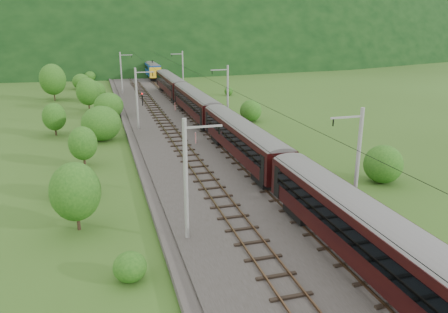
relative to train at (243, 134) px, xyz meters
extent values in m
plane|color=#314E18|center=(-2.40, -14.03, -3.29)|extent=(600.00, 600.00, 0.00)
cube|color=#38332D|center=(-2.40, -4.03, -3.14)|extent=(14.00, 220.00, 0.30)
cube|color=brown|center=(-5.52, -4.03, -2.79)|extent=(0.08, 220.00, 0.15)
cube|color=brown|center=(-4.08, -4.03, -2.79)|extent=(0.08, 220.00, 0.15)
cube|color=black|center=(-4.80, -4.03, -2.93)|extent=(2.40, 220.00, 0.12)
cube|color=brown|center=(-0.72, -4.03, -2.79)|extent=(0.08, 220.00, 0.15)
cube|color=brown|center=(0.72, -4.03, -2.79)|extent=(0.08, 220.00, 0.15)
cube|color=black|center=(0.00, -4.03, -2.93)|extent=(2.40, 220.00, 0.12)
cylinder|color=gray|center=(-8.60, -14.03, 1.01)|extent=(0.28, 0.28, 8.00)
cube|color=gray|center=(-7.40, -14.03, 4.41)|extent=(2.40, 0.12, 0.12)
cylinder|color=black|center=(-6.40, -14.03, 4.11)|extent=(0.10, 0.10, 0.50)
cylinder|color=gray|center=(-8.60, 17.97, 1.01)|extent=(0.28, 0.28, 8.00)
cube|color=gray|center=(-7.40, 17.97, 4.41)|extent=(2.40, 0.12, 0.12)
cylinder|color=black|center=(-6.40, 17.97, 4.11)|extent=(0.10, 0.10, 0.50)
cylinder|color=gray|center=(-8.60, 49.97, 1.01)|extent=(0.28, 0.28, 8.00)
cube|color=gray|center=(-7.40, 49.97, 4.41)|extent=(2.40, 0.12, 0.12)
cylinder|color=black|center=(-6.40, 49.97, 4.11)|extent=(0.10, 0.10, 0.50)
cylinder|color=gray|center=(-8.60, 81.97, 1.01)|extent=(0.28, 0.28, 8.00)
cube|color=gray|center=(-7.40, 81.97, 4.41)|extent=(2.40, 0.12, 0.12)
cylinder|color=black|center=(-6.40, 81.97, 4.11)|extent=(0.10, 0.10, 0.50)
cylinder|color=gray|center=(-8.60, 113.97, 1.01)|extent=(0.28, 0.28, 8.00)
cube|color=gray|center=(-7.40, 113.97, 4.41)|extent=(2.40, 0.12, 0.12)
cylinder|color=black|center=(-6.40, 113.97, 4.11)|extent=(0.10, 0.10, 0.50)
cylinder|color=gray|center=(3.80, -14.03, 1.01)|extent=(0.28, 0.28, 8.00)
cube|color=gray|center=(2.60, -14.03, 4.41)|extent=(2.40, 0.12, 0.12)
cylinder|color=black|center=(1.60, -14.03, 4.11)|extent=(0.10, 0.10, 0.50)
cylinder|color=gray|center=(3.80, 17.97, 1.01)|extent=(0.28, 0.28, 8.00)
cube|color=gray|center=(2.60, 17.97, 4.41)|extent=(2.40, 0.12, 0.12)
cylinder|color=black|center=(1.60, 17.97, 4.11)|extent=(0.10, 0.10, 0.50)
cylinder|color=gray|center=(3.80, 49.97, 1.01)|extent=(0.28, 0.28, 8.00)
cube|color=gray|center=(2.60, 49.97, 4.41)|extent=(2.40, 0.12, 0.12)
cylinder|color=black|center=(1.60, 49.97, 4.11)|extent=(0.10, 0.10, 0.50)
cylinder|color=gray|center=(3.80, 81.97, 1.01)|extent=(0.28, 0.28, 8.00)
cube|color=gray|center=(2.60, 81.97, 4.41)|extent=(2.40, 0.12, 0.12)
cylinder|color=black|center=(1.60, 81.97, 4.11)|extent=(0.10, 0.10, 0.50)
cylinder|color=gray|center=(3.80, 113.97, 1.01)|extent=(0.28, 0.28, 8.00)
cube|color=gray|center=(2.60, 113.97, 4.41)|extent=(2.40, 0.12, 0.12)
cylinder|color=black|center=(1.60, 113.97, 4.11)|extent=(0.10, 0.10, 0.50)
cylinder|color=black|center=(-4.80, -4.03, 3.81)|extent=(0.03, 198.00, 0.03)
cylinder|color=black|center=(0.00, -4.03, 3.81)|extent=(0.03, 198.00, 0.03)
ellipsoid|color=black|center=(-2.40, 245.97, -3.29)|extent=(504.00, 360.00, 244.00)
cube|color=black|center=(0.00, -20.75, -0.52)|extent=(2.65, 20.12, 2.74)
cylinder|color=slate|center=(0.00, -20.75, 0.71)|extent=(2.65, 20.02, 2.65)
cube|color=black|center=(-1.35, -20.75, -0.19)|extent=(0.05, 17.71, 1.05)
cube|color=black|center=(1.35, -20.75, -0.19)|extent=(0.05, 17.71, 1.05)
cube|color=black|center=(0.00, -13.71, -2.31)|extent=(2.01, 2.93, 0.82)
cube|color=black|center=(0.00, 0.40, -0.52)|extent=(2.65, 20.12, 2.74)
cylinder|color=slate|center=(0.00, 0.40, 0.71)|extent=(2.65, 20.02, 2.65)
cube|color=black|center=(-1.35, 0.40, -0.19)|extent=(0.05, 17.71, 1.05)
cube|color=black|center=(1.35, 0.40, -0.19)|extent=(0.05, 17.71, 1.05)
cube|color=black|center=(0.00, -6.64, -2.31)|extent=(2.01, 2.93, 0.82)
cube|color=black|center=(0.00, 7.44, -2.31)|extent=(2.01, 2.93, 0.82)
cube|color=black|center=(0.00, 21.55, -0.52)|extent=(2.65, 20.12, 2.74)
cylinder|color=slate|center=(0.00, 21.55, 0.71)|extent=(2.65, 20.02, 2.65)
cube|color=black|center=(-1.35, 21.55, -0.19)|extent=(0.05, 17.71, 1.05)
cube|color=black|center=(1.35, 21.55, -0.19)|extent=(0.05, 17.71, 1.05)
cube|color=black|center=(0.00, 14.51, -2.31)|extent=(2.01, 2.93, 0.82)
cube|color=black|center=(0.00, 28.59, -2.31)|extent=(2.01, 2.93, 0.82)
cube|color=black|center=(0.00, 42.70, -0.52)|extent=(2.65, 20.12, 2.74)
cylinder|color=slate|center=(0.00, 42.70, 0.71)|extent=(2.65, 20.02, 2.65)
cube|color=black|center=(-1.35, 42.70, -0.19)|extent=(0.05, 17.71, 1.05)
cube|color=black|center=(1.35, 42.70, -0.19)|extent=(0.05, 17.71, 1.05)
cube|color=black|center=(0.00, 35.66, -2.31)|extent=(2.01, 2.93, 0.82)
cube|color=black|center=(0.00, 49.74, -2.31)|extent=(2.01, 2.93, 0.82)
cube|color=#134097|center=(0.00, 72.08, -0.52)|extent=(2.65, 16.46, 2.74)
cylinder|color=slate|center=(0.00, 72.08, 0.71)|extent=(2.65, 16.38, 2.65)
cube|color=black|center=(-1.35, 72.08, -0.19)|extent=(0.05, 14.49, 1.05)
cube|color=black|center=(1.35, 72.08, -0.19)|extent=(0.05, 14.49, 1.05)
cube|color=black|center=(0.00, 66.32, -2.31)|extent=(2.01, 2.93, 0.82)
cube|color=black|center=(0.00, 77.84, -2.31)|extent=(2.01, 2.93, 0.82)
cube|color=yellow|center=(0.00, 80.11, -0.70)|extent=(2.71, 0.50, 2.47)
cube|color=yellow|center=(0.00, 64.05, -0.70)|extent=(2.71, 0.50, 2.47)
cube|color=black|center=(0.00, 75.08, 1.35)|extent=(0.08, 1.60, 0.82)
cylinder|color=red|center=(-2.91, 8.62, -2.33)|extent=(0.14, 0.14, 1.31)
cylinder|color=red|center=(-1.66, 29.20, -2.32)|extent=(0.14, 0.14, 1.33)
cylinder|color=black|center=(-6.27, 34.62, -1.98)|extent=(0.14, 0.14, 2.01)
sphere|color=red|center=(-6.27, 34.62, -0.93)|extent=(0.24, 0.24, 0.24)
ellipsoid|color=#1E5316|center=(-12.59, -17.63, -2.43)|extent=(1.90, 1.90, 1.71)
ellipsoid|color=#1E5316|center=(-16.19, -3.92, -1.92)|extent=(3.04, 3.04, 2.73)
ellipsoid|color=#1E5316|center=(-13.35, 14.18, -1.15)|extent=(4.74, 4.74, 4.27)
ellipsoid|color=#1E5316|center=(-12.01, 27.07, -1.34)|extent=(4.33, 4.33, 3.90)
ellipsoid|color=#1E5316|center=(-14.03, 43.23, -1.41)|extent=(4.16, 4.16, 3.75)
ellipsoid|color=#1E5316|center=(-16.60, 59.40, -1.62)|extent=(3.70, 3.70, 3.33)
ellipsoid|color=#1E5316|center=(-14.83, 73.49, -2.10)|extent=(2.63, 2.63, 2.36)
cylinder|color=black|center=(-15.52, -10.24, -1.95)|extent=(0.24, 0.24, 2.67)
ellipsoid|color=#1E5316|center=(-15.52, -10.24, -0.43)|extent=(3.43, 3.43, 4.12)
cylinder|color=black|center=(-15.31, 4.44, -2.19)|extent=(0.24, 0.24, 2.20)
ellipsoid|color=#1E5316|center=(-15.31, 4.44, -0.93)|extent=(2.83, 2.83, 3.40)
cylinder|color=black|center=(-19.00, 18.44, -2.15)|extent=(0.24, 0.24, 2.28)
ellipsoid|color=#1E5316|center=(-19.00, 18.44, -0.85)|extent=(2.93, 2.93, 3.51)
cylinder|color=black|center=(-14.95, 34.50, -1.83)|extent=(0.24, 0.24, 2.90)
ellipsoid|color=#1E5316|center=(-14.95, 34.50, -0.18)|extent=(3.73, 3.73, 4.48)
cylinder|color=black|center=(-21.10, 45.95, -1.47)|extent=(0.24, 0.24, 3.64)
ellipsoid|color=#1E5316|center=(-21.10, 45.95, 0.62)|extent=(4.68, 4.68, 5.62)
ellipsoid|color=#1E5316|center=(10.53, -8.01, -1.73)|extent=(3.46, 3.46, 3.11)
ellipsoid|color=#1E5316|center=(7.67, 19.16, -1.86)|extent=(3.16, 3.16, 2.84)
ellipsoid|color=#1E5316|center=(11.48, 42.77, -2.52)|extent=(1.70, 1.70, 1.53)
camera|label=1|loc=(-13.55, -39.59, 10.59)|focal=35.00mm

